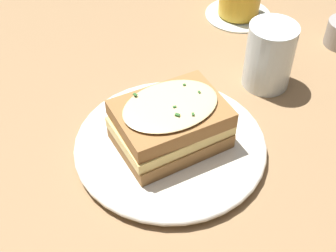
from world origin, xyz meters
The scene contains 5 objects.
ground_plane centered at (0.00, 0.00, 0.00)m, with size 2.40×2.40×0.00m, color olive.
dinner_plate centered at (0.00, 0.02, 0.01)m, with size 0.26×0.26×0.02m.
sandwich centered at (0.00, 0.03, 0.05)m, with size 0.17×0.16×0.07m.
teacup_with_saucer centered at (0.10, 0.38, 0.03)m, with size 0.12×0.13×0.07m.
water_glass centered at (0.14, 0.18, 0.05)m, with size 0.07×0.07×0.10m, color silver.
Camera 1 is at (0.03, -0.41, 0.47)m, focal length 50.00 mm.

